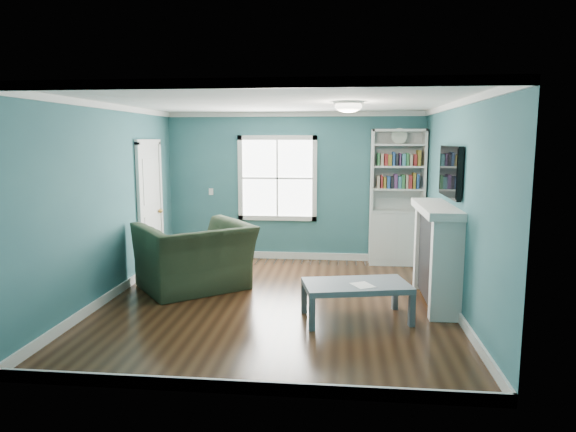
# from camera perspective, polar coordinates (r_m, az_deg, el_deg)

# --- Properties ---
(floor) EXTENTS (5.00, 5.00, 0.00)m
(floor) POSITION_cam_1_polar(r_m,az_deg,el_deg) (6.88, -1.25, -9.53)
(floor) COLOR black
(floor) RESTS_ON ground
(room_walls) EXTENTS (5.00, 5.00, 5.00)m
(room_walls) POSITION_cam_1_polar(r_m,az_deg,el_deg) (6.57, -1.30, 3.71)
(room_walls) COLOR #2E5E68
(room_walls) RESTS_ON ground
(trim) EXTENTS (4.50, 5.00, 2.60)m
(trim) POSITION_cam_1_polar(r_m,az_deg,el_deg) (6.60, -1.29, 0.73)
(trim) COLOR white
(trim) RESTS_ON ground
(window) EXTENTS (1.40, 0.06, 1.50)m
(window) POSITION_cam_1_polar(r_m,az_deg,el_deg) (9.07, -1.20, 4.21)
(window) COLOR white
(window) RESTS_ON room_walls
(bookshelf) EXTENTS (0.90, 0.35, 2.31)m
(bookshelf) POSITION_cam_1_polar(r_m,az_deg,el_deg) (8.92, 11.97, 0.56)
(bookshelf) COLOR silver
(bookshelf) RESTS_ON ground
(fireplace) EXTENTS (0.44, 1.58, 1.30)m
(fireplace) POSITION_cam_1_polar(r_m,az_deg,el_deg) (6.97, 16.21, -4.22)
(fireplace) COLOR black
(fireplace) RESTS_ON ground
(tv) EXTENTS (0.06, 1.10, 0.65)m
(tv) POSITION_cam_1_polar(r_m,az_deg,el_deg) (6.84, 17.59, 4.72)
(tv) COLOR black
(tv) RESTS_ON fireplace
(door) EXTENTS (0.12, 0.98, 2.17)m
(door) POSITION_cam_1_polar(r_m,az_deg,el_deg) (8.53, -15.05, 1.10)
(door) COLOR silver
(door) RESTS_ON ground
(ceiling_fixture) EXTENTS (0.38, 0.38, 0.15)m
(ceiling_fixture) POSITION_cam_1_polar(r_m,az_deg,el_deg) (6.60, 6.73, 12.09)
(ceiling_fixture) COLOR white
(ceiling_fixture) RESTS_ON room_walls
(light_switch) EXTENTS (0.08, 0.01, 0.12)m
(light_switch) POSITION_cam_1_polar(r_m,az_deg,el_deg) (9.32, -8.54, 2.69)
(light_switch) COLOR white
(light_switch) RESTS_ON room_walls
(recliner) EXTENTS (1.72, 1.65, 1.27)m
(recliner) POSITION_cam_1_polar(r_m,az_deg,el_deg) (7.43, -10.36, -3.24)
(recliner) COLOR #222E1D
(recliner) RESTS_ON ground
(coffee_table) EXTENTS (1.34, 0.92, 0.45)m
(coffee_table) POSITION_cam_1_polar(r_m,az_deg,el_deg) (6.19, 7.59, -7.90)
(coffee_table) COLOR #495158
(coffee_table) RESTS_ON ground
(paper_sheet) EXTENTS (0.31, 0.34, 0.00)m
(paper_sheet) POSITION_cam_1_polar(r_m,az_deg,el_deg) (6.09, 8.29, -7.61)
(paper_sheet) COLOR white
(paper_sheet) RESTS_ON coffee_table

